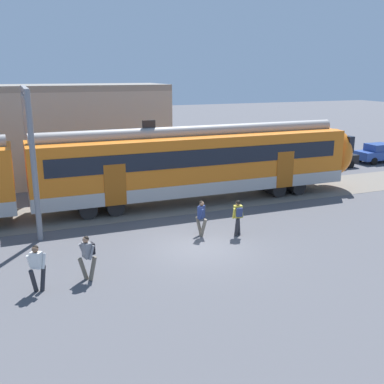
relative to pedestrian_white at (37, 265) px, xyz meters
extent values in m
plane|color=#515156|center=(6.55, 1.64, -0.96)|extent=(160.00, 160.00, 0.00)
cube|color=#B2ADA8|center=(9.11, 8.27, 0.09)|extent=(18.00, 3.06, 0.70)
cube|color=orange|center=(9.11, 8.27, 1.64)|extent=(18.00, 3.00, 2.40)
cube|color=black|center=(9.11, 6.75, 1.84)|extent=(16.56, 0.03, 0.90)
cube|color=#AC5413|center=(14.06, 6.75, 0.79)|extent=(1.10, 0.04, 2.10)
cube|color=#AC5413|center=(4.16, 6.75, 0.79)|extent=(1.10, 0.04, 2.10)
cylinder|color=gray|center=(9.11, 8.27, 3.02)|extent=(17.64, 0.70, 0.70)
cube|color=black|center=(6.41, 8.27, 3.57)|extent=(0.70, 0.12, 0.40)
cylinder|color=black|center=(15.39, 8.27, -0.51)|extent=(0.90, 2.40, 0.90)
cylinder|color=black|center=(13.99, 8.27, -0.51)|extent=(0.90, 2.40, 0.90)
cylinder|color=black|center=(4.23, 8.27, -0.51)|extent=(0.90, 2.40, 0.90)
cylinder|color=black|center=(2.83, 8.27, -0.51)|extent=(0.90, 2.40, 0.90)
ellipsoid|color=orange|center=(18.66, 8.27, 1.29)|extent=(1.80, 2.85, 2.95)
cube|color=black|center=(19.01, 8.27, 1.89)|extent=(0.40, 2.40, 1.00)
cylinder|color=#28282D|center=(-0.15, -0.06, -0.53)|extent=(0.33, 0.38, 0.87)
cylinder|color=#28282D|center=(0.15, 0.06, -0.53)|extent=(0.33, 0.38, 0.87)
cube|color=silver|center=(0.00, 0.00, 0.18)|extent=(0.43, 0.40, 0.56)
cylinder|color=silver|center=(0.23, -0.06, 0.13)|extent=(0.21, 0.25, 0.52)
cylinder|color=silver|center=(-0.23, 0.06, 0.13)|extent=(0.21, 0.25, 0.52)
sphere|color=brown|center=(-0.01, -0.01, 0.57)|extent=(0.22, 0.22, 0.22)
sphere|color=black|center=(0.00, 0.00, 0.60)|extent=(0.20, 0.20, 0.20)
cylinder|color=#6B6051|center=(1.54, 0.31, -0.53)|extent=(0.38, 0.24, 0.87)
cylinder|color=#6B6051|center=(1.86, 0.20, -0.53)|extent=(0.38, 0.24, 0.87)
cube|color=gray|center=(1.70, 0.25, 0.18)|extent=(0.32, 0.41, 0.56)
cylinder|color=gray|center=(1.83, 0.06, 0.13)|extent=(0.26, 0.15, 0.52)
cylinder|color=gray|center=(1.56, 0.45, 0.13)|extent=(0.26, 0.15, 0.52)
sphere|color=#9E7051|center=(1.68, 0.25, 0.57)|extent=(0.22, 0.22, 0.22)
sphere|color=black|center=(1.70, 0.25, 0.60)|extent=(0.20, 0.20, 0.20)
cube|color=black|center=(1.87, 0.30, 0.20)|extent=(0.23, 0.31, 0.40)
cylinder|color=#6B6051|center=(7.21, 2.70, -0.53)|extent=(0.36, 0.36, 0.87)
cylinder|color=#6B6051|center=(7.13, 3.03, -0.53)|extent=(0.36, 0.36, 0.87)
cube|color=navy|center=(7.17, 2.87, 0.18)|extent=(0.42, 0.42, 0.56)
cylinder|color=navy|center=(7.27, 3.08, 0.13)|extent=(0.24, 0.24, 0.52)
cylinder|color=navy|center=(7.07, 2.65, 0.13)|extent=(0.24, 0.24, 0.52)
sphere|color=brown|center=(7.18, 2.85, 0.57)|extent=(0.22, 0.22, 0.22)
sphere|color=black|center=(7.17, 2.87, 0.60)|extent=(0.20, 0.20, 0.20)
cylinder|color=#28282D|center=(8.83, 2.44, -0.53)|extent=(0.20, 0.37, 0.87)
cylinder|color=#28282D|center=(8.61, 2.19, -0.53)|extent=(0.20, 0.37, 0.87)
cube|color=gold|center=(8.72, 2.31, 0.18)|extent=(0.39, 0.29, 0.56)
cylinder|color=gold|center=(8.49, 2.27, 0.13)|extent=(0.13, 0.26, 0.52)
cylinder|color=gold|center=(8.95, 2.36, 0.13)|extent=(0.13, 0.26, 0.52)
sphere|color=brown|center=(8.73, 2.33, 0.57)|extent=(0.22, 0.22, 0.22)
sphere|color=black|center=(8.72, 2.31, 0.60)|extent=(0.20, 0.20, 0.20)
cube|color=navy|center=(8.70, 2.13, 0.20)|extent=(0.30, 0.20, 0.40)
cube|color=black|center=(22.43, 13.08, -0.32)|extent=(4.02, 1.69, 0.68)
cube|color=black|center=(22.28, 13.08, 0.30)|extent=(1.92, 1.46, 0.56)
cube|color=black|center=(23.23, 13.07, 0.26)|extent=(0.14, 1.37, 0.48)
cylinder|color=black|center=(23.67, 13.84, -0.66)|extent=(0.60, 0.21, 0.60)
cylinder|color=black|center=(23.66, 12.28, -0.66)|extent=(0.60, 0.21, 0.60)
cylinder|color=black|center=(21.19, 13.87, -0.66)|extent=(0.60, 0.21, 0.60)
cylinder|color=black|center=(21.18, 12.31, -0.66)|extent=(0.60, 0.21, 0.60)
cube|color=#284799|center=(27.48, 13.34, -0.32)|extent=(4.01, 1.66, 0.68)
cube|color=navy|center=(27.33, 13.34, 0.30)|extent=(1.91, 1.45, 0.56)
cylinder|color=black|center=(28.73, 14.11, -0.66)|extent=(0.60, 0.20, 0.60)
cylinder|color=black|center=(26.25, 14.13, -0.66)|extent=(0.60, 0.20, 0.60)
cylinder|color=black|center=(26.24, 12.57, -0.66)|extent=(0.60, 0.20, 0.60)
cylinder|color=gray|center=(0.36, 5.07, 2.29)|extent=(0.24, 0.24, 6.50)
cylinder|color=gray|center=(0.36, 11.47, 2.29)|extent=(0.24, 0.24, 6.50)
cube|color=gray|center=(0.36, 8.27, 5.49)|extent=(0.20, 6.40, 0.16)
cube|color=gray|center=(0.36, 8.27, 5.09)|extent=(0.20, 6.40, 0.16)
cylinder|color=black|center=(0.36, 8.27, 4.49)|extent=(0.03, 0.03, 1.00)
cube|color=gray|center=(1.74, 16.43, 2.04)|extent=(15.94, 5.00, 6.00)
cube|color=gray|center=(1.74, 16.43, 5.24)|extent=(15.94, 5.00, 0.40)
camera|label=1|loc=(-0.30, -14.77, 6.22)|focal=42.00mm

